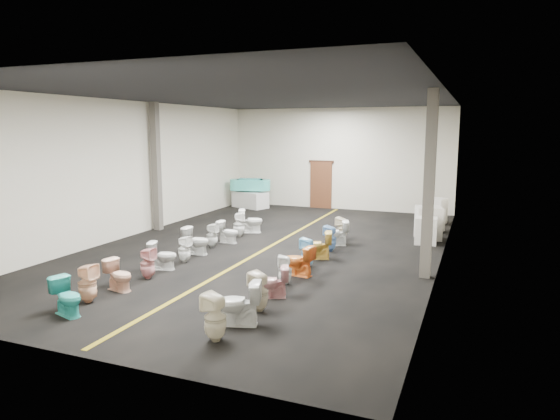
# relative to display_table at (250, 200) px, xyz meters

# --- Properties ---
(floor) EXTENTS (16.00, 16.00, 0.00)m
(floor) POSITION_rel_display_table_xyz_m (3.85, -6.84, -0.37)
(floor) COLOR black
(floor) RESTS_ON ground
(ceiling) EXTENTS (16.00, 16.00, 0.00)m
(ceiling) POSITION_rel_display_table_xyz_m (3.85, -6.84, 4.13)
(ceiling) COLOR black
(ceiling) RESTS_ON ground
(wall_back) EXTENTS (10.00, 0.00, 10.00)m
(wall_back) POSITION_rel_display_table_xyz_m (3.85, 1.16, 1.88)
(wall_back) COLOR beige
(wall_back) RESTS_ON ground
(wall_front) EXTENTS (10.00, 0.00, 10.00)m
(wall_front) POSITION_rel_display_table_xyz_m (3.85, -14.84, 1.88)
(wall_front) COLOR beige
(wall_front) RESTS_ON ground
(wall_left) EXTENTS (0.00, 16.00, 16.00)m
(wall_left) POSITION_rel_display_table_xyz_m (-1.15, -6.84, 1.88)
(wall_left) COLOR beige
(wall_left) RESTS_ON ground
(wall_right) EXTENTS (0.00, 16.00, 16.00)m
(wall_right) POSITION_rel_display_table_xyz_m (8.85, -6.84, 1.88)
(wall_right) COLOR beige
(wall_right) RESTS_ON ground
(aisle_stripe) EXTENTS (0.12, 15.60, 0.01)m
(aisle_stripe) POSITION_rel_display_table_xyz_m (3.85, -6.84, -0.36)
(aisle_stripe) COLOR olive
(aisle_stripe) RESTS_ON floor
(back_door) EXTENTS (1.00, 0.10, 2.10)m
(back_door) POSITION_rel_display_table_xyz_m (3.05, 1.10, 0.68)
(back_door) COLOR #562D19
(back_door) RESTS_ON floor
(door_frame) EXTENTS (1.15, 0.08, 0.10)m
(door_frame) POSITION_rel_display_table_xyz_m (3.05, 1.11, 1.75)
(door_frame) COLOR #331C11
(door_frame) RESTS_ON back_door
(column_left) EXTENTS (0.25, 0.25, 4.50)m
(column_left) POSITION_rel_display_table_xyz_m (-0.90, -5.84, 1.88)
(column_left) COLOR #59544C
(column_left) RESTS_ON floor
(column_right) EXTENTS (0.25, 0.25, 4.50)m
(column_right) POSITION_rel_display_table_xyz_m (8.60, -8.34, 1.88)
(column_right) COLOR #59544C
(column_right) RESTS_ON floor
(display_table) EXTENTS (1.83, 1.36, 0.73)m
(display_table) POSITION_rel_display_table_xyz_m (0.00, 0.00, 0.00)
(display_table) COLOR silver
(display_table) RESTS_ON floor
(bathtub) EXTENTS (1.82, 0.98, 0.55)m
(bathtub) POSITION_rel_display_table_xyz_m (-0.00, 0.00, 0.70)
(bathtub) COLOR #46CBBC
(bathtub) RESTS_ON display_table
(appliance_crate_a) EXTENTS (0.69, 0.69, 0.84)m
(appliance_crate_a) POSITION_rel_display_table_xyz_m (8.25, -4.62, 0.05)
(appliance_crate_a) COLOR silver
(appliance_crate_a) RESTS_ON floor
(appliance_crate_b) EXTENTS (0.96, 0.96, 1.07)m
(appliance_crate_b) POSITION_rel_display_table_xyz_m (8.25, -3.91, 0.17)
(appliance_crate_b) COLOR silver
(appliance_crate_b) RESTS_ON floor
(appliance_crate_c) EXTENTS (0.87, 0.87, 0.76)m
(appliance_crate_c) POSITION_rel_display_table_xyz_m (8.25, -2.53, 0.02)
(appliance_crate_c) COLOR beige
(appliance_crate_c) RESTS_ON floor
(appliance_crate_d) EXTENTS (0.87, 0.87, 0.98)m
(appliance_crate_d) POSITION_rel_display_table_xyz_m (8.25, -0.98, 0.12)
(appliance_crate_d) COLOR silver
(appliance_crate_d) RESTS_ON floor
(toilet_left_0) EXTENTS (0.82, 0.61, 0.74)m
(toilet_left_0) POSITION_rel_display_table_xyz_m (2.43, -13.52, 0.01)
(toilet_left_0) COLOR teal
(toilet_left_0) RESTS_ON floor
(toilet_left_1) EXTENTS (0.38, 0.38, 0.83)m
(toilet_left_1) POSITION_rel_display_table_xyz_m (2.27, -12.81, 0.05)
(toilet_left_1) COLOR #FEC59C
(toilet_left_1) RESTS_ON floor
(toilet_left_2) EXTENTS (0.76, 0.52, 0.70)m
(toilet_left_2) POSITION_rel_display_table_xyz_m (2.35, -11.92, -0.01)
(toilet_left_2) COLOR #EEB598
(toilet_left_2) RESTS_ON floor
(toilet_left_3) EXTENTS (0.36, 0.36, 0.77)m
(toilet_left_3) POSITION_rel_display_table_xyz_m (2.41, -10.96, 0.02)
(toilet_left_3) COLOR #D69192
(toilet_left_3) RESTS_ON floor
(toilet_left_4) EXTENTS (0.80, 0.59, 0.73)m
(toilet_left_4) POSITION_rel_display_table_xyz_m (2.26, -10.13, -0.00)
(toilet_left_4) COLOR silver
(toilet_left_4) RESTS_ON floor
(toilet_left_5) EXTENTS (0.34, 0.34, 0.73)m
(toilet_left_5) POSITION_rel_display_table_xyz_m (2.40, -9.32, -0.00)
(toilet_left_5) COLOR white
(toilet_left_5) RESTS_ON floor
(toilet_left_6) EXTENTS (0.79, 0.47, 0.79)m
(toilet_left_6) POSITION_rel_display_table_xyz_m (2.24, -8.44, 0.03)
(toilet_left_6) COLOR silver
(toilet_left_6) RESTS_ON floor
(toilet_left_7) EXTENTS (0.37, 0.36, 0.75)m
(toilet_left_7) POSITION_rel_display_table_xyz_m (2.25, -7.55, 0.01)
(toilet_left_7) COLOR white
(toilet_left_7) RESTS_ON floor
(toilet_left_8) EXTENTS (0.69, 0.40, 0.70)m
(toilet_left_8) POSITION_rel_display_table_xyz_m (2.41, -6.81, -0.02)
(toilet_left_8) COLOR white
(toilet_left_8) RESTS_ON floor
(toilet_left_9) EXTENTS (0.51, 0.50, 0.85)m
(toilet_left_9) POSITION_rel_display_table_xyz_m (2.33, -5.87, 0.06)
(toilet_left_9) COLOR white
(toilet_left_9) RESTS_ON floor
(toilet_left_10) EXTENTS (0.92, 0.72, 0.83)m
(toilet_left_10) POSITION_rel_display_table_xyz_m (2.41, -5.09, 0.05)
(toilet_left_10) COLOR white
(toilet_left_10) RESTS_ON floor
(toilet_right_0) EXTENTS (0.45, 0.45, 0.84)m
(toilet_right_0) POSITION_rel_display_table_xyz_m (5.67, -13.52, 0.06)
(toilet_right_0) COLOR beige
(toilet_right_0) RESTS_ON floor
(toilet_right_1) EXTENTS (0.92, 0.68, 0.83)m
(toilet_right_1) POSITION_rel_display_table_xyz_m (5.72, -12.74, 0.05)
(toilet_right_1) COLOR silver
(toilet_right_1) RESTS_ON floor
(toilet_right_2) EXTENTS (0.47, 0.47, 0.80)m
(toilet_right_2) POSITION_rel_display_table_xyz_m (5.79, -11.95, 0.04)
(toilet_right_2) COLOR beige
(toilet_right_2) RESTS_ON floor
(toilet_right_3) EXTENTS (0.77, 0.61, 0.69)m
(toilet_right_3) POSITION_rel_display_table_xyz_m (5.72, -11.10, -0.02)
(toilet_right_3) COLOR #D29193
(toilet_right_3) RESTS_ON floor
(toilet_right_4) EXTENTS (0.39, 0.39, 0.69)m
(toilet_right_4) POSITION_rel_display_table_xyz_m (5.63, -10.13, -0.02)
(toilet_right_4) COLOR white
(toilet_right_4) RESTS_ON floor
(toilet_right_5) EXTENTS (0.82, 0.55, 0.77)m
(toilet_right_5) POSITION_rel_display_table_xyz_m (5.69, -9.37, 0.02)
(toilet_right_5) COLOR orange
(toilet_right_5) RESTS_ON floor
(toilet_right_6) EXTENTS (0.38, 0.37, 0.77)m
(toilet_right_6) POSITION_rel_display_table_xyz_m (5.64, -8.53, 0.02)
(toilet_right_6) COLOR #81C8EE
(toilet_right_6) RESTS_ON floor
(toilet_right_7) EXTENTS (0.87, 0.66, 0.78)m
(toilet_right_7) POSITION_rel_display_table_xyz_m (5.65, -7.66, 0.03)
(toilet_right_7) COLOR gold
(toilet_right_7) RESTS_ON floor
(toilet_right_8) EXTENTS (0.41, 0.41, 0.77)m
(toilet_right_8) POSITION_rel_display_table_xyz_m (5.73, -6.70, 0.02)
(toilet_right_8) COLOR #7BAAE0
(toilet_right_8) RESTS_ON floor
(toilet_right_9) EXTENTS (0.87, 0.67, 0.78)m
(toilet_right_9) POSITION_rel_display_table_xyz_m (5.68, -5.89, 0.03)
(toilet_right_9) COLOR white
(toilet_right_9) RESTS_ON floor
(toilet_right_10) EXTENTS (0.41, 0.41, 0.76)m
(toilet_right_10) POSITION_rel_display_table_xyz_m (5.66, -5.12, 0.02)
(toilet_right_10) COLOR beige
(toilet_right_10) RESTS_ON floor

